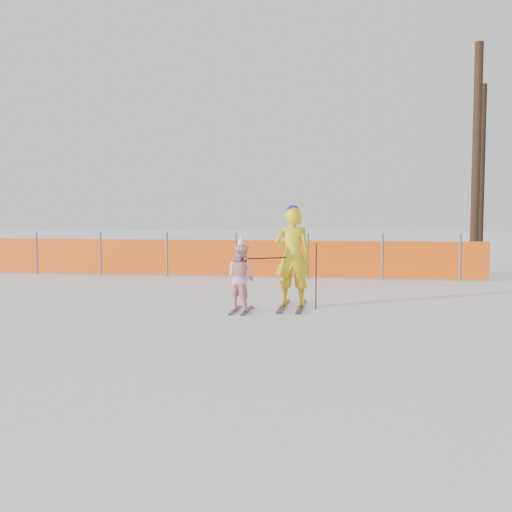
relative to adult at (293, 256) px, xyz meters
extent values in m
plane|color=white|center=(-0.61, -1.05, -0.96)|extent=(120.00, 120.00, 0.00)
cube|color=black|center=(-0.17, 0.00, -0.94)|extent=(0.09, 1.54, 0.04)
cube|color=black|center=(0.17, 0.00, -0.94)|extent=(0.09, 1.54, 0.04)
imported|color=yellow|center=(0.00, 0.00, 0.00)|extent=(0.68, 0.46, 1.83)
sphere|color=navy|center=(0.00, 0.00, 0.84)|extent=(0.24, 0.24, 0.24)
cube|color=black|center=(-0.98, -0.57, -0.94)|extent=(0.09, 0.98, 0.03)
cube|color=black|center=(-0.76, -0.57, -0.94)|extent=(0.09, 0.98, 0.03)
imported|color=#FEA6B4|center=(-0.87, -0.57, -0.34)|extent=(0.72, 0.68, 1.18)
cone|color=white|center=(-0.87, -0.57, 0.29)|extent=(0.19, 0.19, 0.24)
cylinder|color=black|center=(0.45, -0.20, -0.35)|extent=(0.02, 0.02, 1.22)
cylinder|color=black|center=(-0.44, -0.28, -0.02)|extent=(0.68, 0.45, 0.02)
cylinder|color=#595960|center=(-8.05, 4.99, -0.33)|extent=(0.06, 0.06, 1.25)
cylinder|color=#595960|center=(-6.05, 4.99, -0.33)|extent=(0.06, 0.06, 1.25)
cylinder|color=#595960|center=(-4.05, 4.99, -0.33)|extent=(0.06, 0.06, 1.25)
cylinder|color=#595960|center=(-2.05, 4.99, -0.33)|extent=(0.06, 0.06, 1.25)
cylinder|color=#595960|center=(-0.05, 4.99, -0.33)|extent=(0.06, 0.06, 1.25)
cylinder|color=#595960|center=(1.95, 4.99, -0.33)|extent=(0.06, 0.06, 1.25)
cylinder|color=#595960|center=(3.95, 4.99, -0.33)|extent=(0.06, 0.06, 1.25)
cube|color=#FF580D|center=(-2.68, 4.99, -0.41)|extent=(14.74, 0.03, 1.00)
cylinder|color=black|center=(4.95, 8.06, 2.56)|extent=(0.26, 0.26, 7.03)
cylinder|color=black|center=(5.60, 10.30, 2.16)|extent=(0.23, 0.23, 6.25)
camera|label=1|loc=(0.98, -10.59, 0.75)|focal=40.00mm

